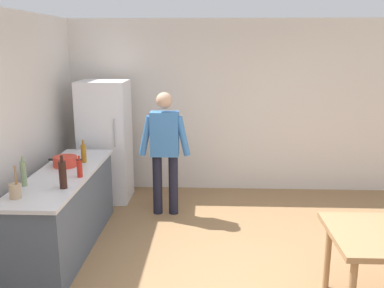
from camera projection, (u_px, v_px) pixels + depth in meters
The scene contains 11 objects.
ground_plane at pixel (243, 288), 4.13m from camera, with size 14.00×14.00×0.00m, color #936D47.
wall_back at pixel (232, 106), 6.73m from camera, with size 6.40×0.12×2.70m, color silver.
kitchen_counter at pixel (65, 210), 4.88m from camera, with size 0.64×2.20×0.90m.
refrigerator at pixel (106, 141), 6.33m from camera, with size 0.70×0.67×1.80m.
person at pixel (165, 146), 5.73m from camera, with size 0.70×0.22×1.70m.
cooking_pot at pixel (65, 161), 5.03m from camera, with size 0.40×0.28×0.12m.
utensil_jar at pixel (15, 190), 3.99m from camera, with size 0.11×0.11×0.32m.
bottle_oil_amber at pixel (84, 153), 5.19m from camera, with size 0.06×0.06×0.28m.
bottle_sauce_red at pixel (80, 169), 4.62m from camera, with size 0.06×0.06×0.24m.
bottle_vinegar_tall at pixel (23, 173), 4.32m from camera, with size 0.06×0.06×0.32m.
bottle_wine_dark at pixel (63, 174), 4.25m from camera, with size 0.08×0.08×0.34m.
Camera 1 is at (-0.34, -3.71, 2.33)m, focal length 39.66 mm.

